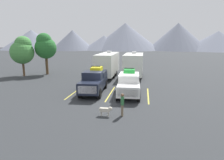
# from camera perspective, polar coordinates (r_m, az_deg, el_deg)

# --- Properties ---
(ground_plane) EXTENTS (240.00, 240.00, 0.00)m
(ground_plane) POSITION_cam_1_polar(r_m,az_deg,el_deg) (18.47, -0.97, -4.83)
(ground_plane) COLOR #2D3033
(pickup_truck_a) EXTENTS (2.33, 5.87, 2.62)m
(pickup_truck_a) POSITION_cam_1_polar(r_m,az_deg,el_deg) (19.71, -5.31, -0.12)
(pickup_truck_a) COLOR black
(pickup_truck_a) RESTS_ON ground
(pickup_truck_b) EXTENTS (2.36, 5.55, 2.54)m
(pickup_truck_b) POSITION_cam_1_polar(r_m,az_deg,el_deg) (18.87, 5.07, -0.86)
(pickup_truck_b) COLOR white
(pickup_truck_b) RESTS_ON ground
(lot_stripe_a) EXTENTS (0.12, 5.50, 0.01)m
(lot_stripe_a) POSITION_cam_1_polar(r_m,az_deg,el_deg) (20.28, -11.00, -3.52)
(lot_stripe_a) COLOR gold
(lot_stripe_a) RESTS_ON ground
(lot_stripe_b) EXTENTS (0.12, 5.50, 0.01)m
(lot_stripe_b) POSITION_cam_1_polar(r_m,az_deg,el_deg) (19.32, -0.49, -4.07)
(lot_stripe_b) COLOR gold
(lot_stripe_b) RESTS_ON ground
(lot_stripe_c) EXTENTS (0.12, 5.50, 0.01)m
(lot_stripe_c) POSITION_cam_1_polar(r_m,az_deg,el_deg) (19.06, 10.73, -4.50)
(lot_stripe_c) COLOR gold
(lot_stripe_c) RESTS_ON ground
(camper_trailer_a) EXTENTS (2.41, 9.18, 3.73)m
(camper_trailer_a) POSITION_cam_1_polar(r_m,az_deg,el_deg) (27.92, -1.29, 4.93)
(camper_trailer_a) COLOR silver
(camper_trailer_a) RESTS_ON ground
(camper_trailer_b) EXTENTS (2.62, 7.77, 3.68)m
(camper_trailer_b) POSITION_cam_1_polar(r_m,az_deg,el_deg) (27.75, 6.46, 4.76)
(camper_trailer_b) COLOR silver
(camper_trailer_b) RESTS_ON ground
(person_a) EXTENTS (0.26, 0.35, 1.65)m
(person_a) POSITION_cam_1_polar(r_m,az_deg,el_deg) (13.49, 3.10, -6.92)
(person_a) COLOR #726047
(person_a) RESTS_ON ground
(dog) EXTENTS (1.01, 0.28, 0.70)m
(dog) POSITION_cam_1_polar(r_m,az_deg,el_deg) (13.64, -1.68, -8.85)
(dog) COLOR beige
(dog) RESTS_ON ground
(tree_a) EXTENTS (3.27, 3.27, 6.41)m
(tree_a) POSITION_cam_1_polar(r_m,az_deg,el_deg) (31.58, -19.30, 9.46)
(tree_a) COLOR brown
(tree_a) RESTS_ON ground
(tree_b) EXTENTS (3.41, 3.41, 5.93)m
(tree_b) POSITION_cam_1_polar(r_m,az_deg,el_deg) (31.48, -25.20, 8.01)
(tree_b) COLOR brown
(tree_b) RESTS_ON ground
(mountain_ridge) EXTENTS (157.45, 42.44, 16.86)m
(mountain_ridge) POSITION_cam_1_polar(r_m,az_deg,el_deg) (110.60, 10.01, 12.29)
(mountain_ridge) COLOR slate
(mountain_ridge) RESTS_ON ground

